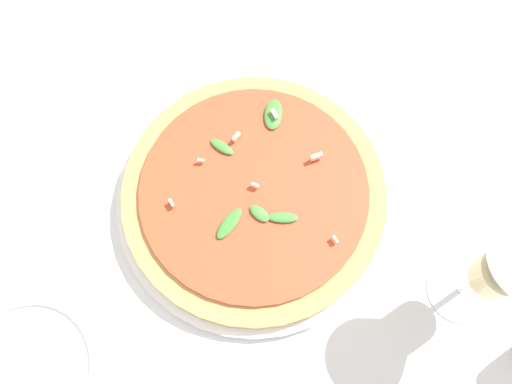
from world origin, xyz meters
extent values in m
plane|color=silver|center=(0.00, 0.00, 0.00)|extent=(6.00, 6.00, 0.00)
cylinder|color=white|center=(0.00, -0.01, 0.01)|extent=(0.33, 0.33, 0.01)
cylinder|color=tan|center=(0.00, -0.01, 0.02)|extent=(0.31, 0.31, 0.02)
cylinder|color=#C64728|center=(0.00, -0.01, 0.03)|extent=(0.27, 0.27, 0.01)
ellipsoid|color=#407C33|center=(0.03, -0.11, 0.04)|extent=(0.04, 0.05, 0.01)
ellipsoid|color=#458337|center=(-0.02, 0.01, 0.04)|extent=(0.03, 0.02, 0.01)
ellipsoid|color=#428537|center=(0.06, -0.04, 0.04)|extent=(0.03, 0.01, 0.01)
ellipsoid|color=#418236|center=(-0.05, 0.00, 0.04)|extent=(0.04, 0.03, 0.01)
ellipsoid|color=#3D8231|center=(0.00, 0.04, 0.04)|extent=(0.02, 0.04, 0.01)
cube|color=beige|center=(-0.11, -0.01, 0.04)|extent=(0.01, 0.01, 0.00)
cube|color=beige|center=(0.07, 0.06, 0.04)|extent=(0.01, 0.01, 0.01)
cube|color=beige|center=(0.03, -0.10, 0.04)|extent=(0.01, 0.01, 0.01)
cube|color=beige|center=(-0.04, -0.08, 0.04)|extent=(0.01, 0.01, 0.01)
cube|color=beige|center=(0.05, -0.05, 0.04)|extent=(0.00, 0.01, 0.01)
cube|color=beige|center=(0.00, -0.01, 0.04)|extent=(0.01, 0.00, 0.01)
cube|color=beige|center=(0.07, -0.01, 0.04)|extent=(0.01, 0.01, 0.00)
cylinder|color=white|center=(-0.26, -0.05, 0.00)|extent=(0.08, 0.08, 0.00)
cylinder|color=white|center=(-0.26, -0.05, 0.04)|extent=(0.01, 0.01, 0.08)
cone|color=white|center=(-0.26, -0.05, 0.13)|extent=(0.09, 0.09, 0.09)
cylinder|color=beige|center=(-0.26, -0.05, 0.10)|extent=(0.05, 0.05, 0.03)
cylinder|color=white|center=(0.10, 0.29, 0.01)|extent=(0.16, 0.16, 0.01)
torus|color=white|center=(0.10, 0.29, 0.01)|extent=(0.16, 0.16, 0.01)
camera|label=1|loc=(-0.11, 0.16, 0.58)|focal=35.00mm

